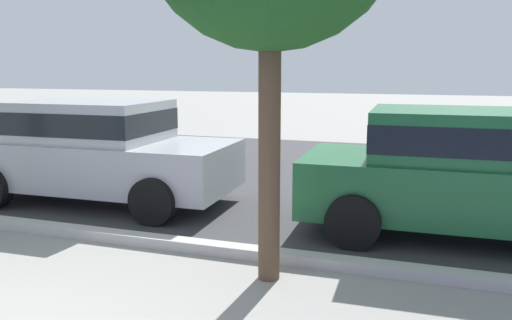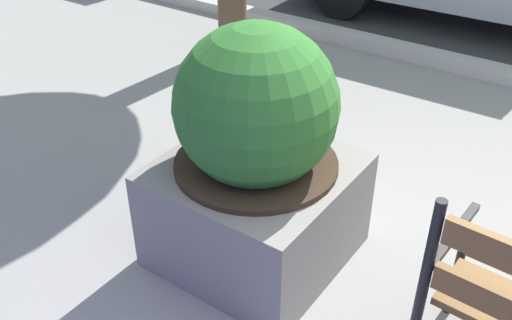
{
  "view_description": "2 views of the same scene",
  "coord_description": "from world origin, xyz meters",
  "views": [
    {
      "loc": [
        2.89,
        -2.1,
        2.05
      ],
      "look_at": [
        0.69,
        4.44,
        0.8
      ],
      "focal_mm": 35.71,
      "sensor_mm": 36.0,
      "label": 1
    },
    {
      "loc": [
        -0.26,
        -2.1,
        2.15
      ],
      "look_at": [
        -1.65,
        -0.14,
        0.6
      ],
      "focal_mm": 40.47,
      "sensor_mm": 36.0,
      "label": 2
    }
  ],
  "objects": [
    {
      "name": "street_surface",
      "position": [
        0.0,
        7.5,
        0.0
      ],
      "size": [
        60.0,
        9.0,
        0.01
      ],
      "primitive_type": "cube",
      "color": "#38383A",
      "rests_on": "ground"
    },
    {
      "name": "curb_stone",
      "position": [
        0.0,
        2.9,
        0.06
      ],
      "size": [
        60.0,
        0.2,
        0.12
      ],
      "primitive_type": "cube",
      "color": "#B2AFA8",
      "rests_on": "ground"
    },
    {
      "name": "parked_car_silver",
      "position": [
        -1.88,
        4.44,
        0.84
      ],
      "size": [
        4.14,
        2.0,
        1.56
      ],
      "color": "#B7B7BC",
      "rests_on": "ground"
    },
    {
      "name": "parked_car_green",
      "position": [
        3.41,
        4.44,
        0.84
      ],
      "size": [
        4.14,
        2.0,
        1.56
      ],
      "color": "#236638",
      "rests_on": "ground"
    }
  ]
}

